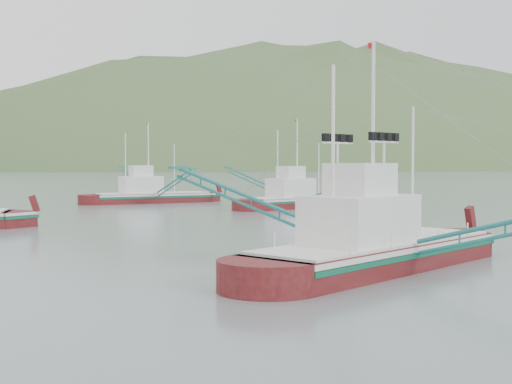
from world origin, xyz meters
name	(u,v)px	position (x,y,z in m)	size (l,w,h in m)	color
ground	(306,263)	(0.00, 0.00, 0.00)	(1200.00, 1200.00, 0.00)	slate
main_boat	(377,219)	(2.06, -2.96, 2.28)	(15.43, 25.99, 11.08)	#510D0F
bg_boat_right	(299,190)	(18.39, 36.54, 1.90)	(14.21, 24.32, 10.07)	#510D0F
bg_boat_far	(151,191)	(6.32, 51.25, 1.39)	(13.98, 24.98, 10.11)	#510D0F
headland_right	(323,168)	(240.00, 430.00, 0.00)	(684.00, 432.00, 306.00)	#415D30
ridge_distant	(8,167)	(30.00, 560.00, 0.00)	(960.00, 400.00, 240.00)	slate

